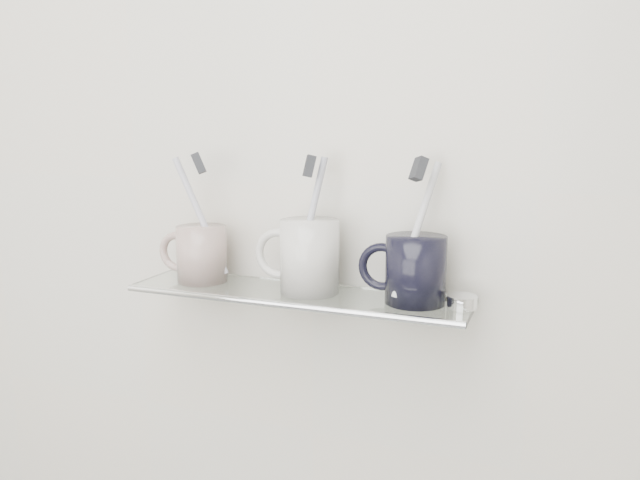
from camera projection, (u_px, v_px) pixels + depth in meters
The scene contains 18 objects.
wall_back at pixel (312, 184), 0.93m from camera, with size 2.50×2.50×0.00m, color beige.
shelf_glass at pixel (297, 294), 0.90m from camera, with size 0.50×0.12×0.01m, color silver.
shelf_rail at pixel (281, 305), 0.85m from camera, with size 0.01×0.01×0.50m, color silver.
bracket_left at pixel (190, 281), 1.02m from camera, with size 0.02×0.02×0.03m, color silver.
bracket_right at pixel (448, 308), 0.87m from camera, with size 0.02×0.02×0.03m, color silver.
mug_left at pixel (202, 254), 0.95m from camera, with size 0.08×0.08×0.09m, color silver.
mug_left_handle at pixel (177, 252), 0.97m from camera, with size 0.06×0.06×0.01m, color silver.
toothbrush_left at pixel (201, 216), 0.94m from camera, with size 0.01×0.01×0.19m, color silver.
bristles_left at pixel (199, 163), 0.93m from camera, with size 0.01×0.02×0.03m, color #27292D.
mug_center at pixel (310, 256), 0.89m from camera, with size 0.09×0.09×0.11m, color silver.
mug_center_handle at pixel (279, 254), 0.91m from camera, with size 0.08×0.08×0.01m, color silver.
toothbrush_center at pixel (310, 223), 0.88m from camera, with size 0.01×0.01×0.19m, color #9DA0B4.
bristles_center at pixel (309, 166), 0.87m from camera, with size 0.01×0.02×0.03m, color #27292D.
mug_right at pixel (416, 270), 0.84m from camera, with size 0.08×0.08×0.09m, color black.
mug_right_handle at pixel (382, 267), 0.85m from camera, with size 0.07×0.07×0.01m, color black.
toothbrush_right at pixel (417, 229), 0.83m from camera, with size 0.01×0.01×0.19m, color silver.
bristles_right at pixel (419, 169), 0.81m from camera, with size 0.01×0.02×0.03m, color #27292D.
chrome_cap at pixel (462, 302), 0.82m from camera, with size 0.04×0.04×0.02m, color silver.
Camera 1 is at (0.35, 0.24, 1.34)m, focal length 35.00 mm.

